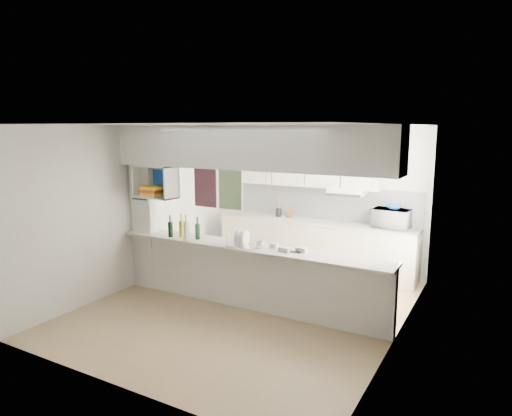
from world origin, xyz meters
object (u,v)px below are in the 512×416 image
Objects in this scene: microwave at (391,219)px; bowl at (394,208)px; wine_bottles at (184,229)px; dish_rack at (244,240)px.

microwave is 2.46× the size of bowl.
wine_bottles is (-2.61, -2.21, -0.22)m from bowl.
wine_bottles is at bearing -179.80° from dish_rack.
bowl reaches higher than dish_rack.
bowl is 2.69m from dish_rack.
dish_rack is 1.04m from wine_bottles.
wine_bottles is at bearing 44.58° from microwave.
bowl is 0.53× the size of dish_rack.
microwave is at bearing 163.82° from bowl.
microwave is 3.40m from wine_bottles.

